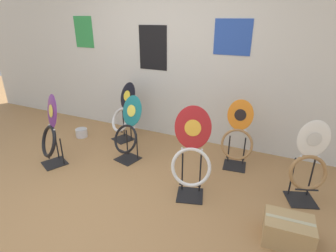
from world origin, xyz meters
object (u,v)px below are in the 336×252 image
paint_can (82,132)px  toilet_seat_display_purple_note (50,135)px  toilet_seat_display_teal_sax (128,131)px  toilet_seat_display_crimson_swirl (191,158)px  toilet_seat_display_orange_sun (238,138)px  toilet_seat_display_white_plain (309,165)px  storage_box (288,231)px  toilet_seat_display_jazz_black (123,113)px

paint_can → toilet_seat_display_purple_note: bearing=-71.5°
toilet_seat_display_purple_note → paint_can: 0.92m
toilet_seat_display_teal_sax → toilet_seat_display_crimson_swirl: bearing=-21.3°
toilet_seat_display_orange_sun → toilet_seat_display_white_plain: 0.89m
toilet_seat_display_crimson_swirl → storage_box: bearing=-13.8°
toilet_seat_display_teal_sax → toilet_seat_display_jazz_black: (-0.41, 0.50, 0.03)m
toilet_seat_display_purple_note → storage_box: bearing=-2.2°
toilet_seat_display_crimson_swirl → storage_box: (0.98, -0.24, -0.35)m
toilet_seat_display_teal_sax → toilet_seat_display_jazz_black: size_ratio=0.97×
toilet_seat_display_teal_sax → toilet_seat_display_orange_sun: bearing=17.2°
toilet_seat_display_crimson_swirl → storage_box: 1.07m
toilet_seat_display_orange_sun → toilet_seat_display_white_plain: bearing=-27.4°
storage_box → toilet_seat_display_teal_sax: bearing=162.3°
toilet_seat_display_teal_sax → toilet_seat_display_crimson_swirl: toilet_seat_display_crimson_swirl is taller
toilet_seat_display_teal_sax → paint_can: bearing=166.3°
storage_box → toilet_seat_display_crimson_swirl: bearing=166.2°
toilet_seat_display_jazz_black → storage_box: bearing=-25.2°
toilet_seat_display_purple_note → toilet_seat_display_white_plain: bearing=10.5°
toilet_seat_display_purple_note → toilet_seat_display_white_plain: toilet_seat_display_purple_note is taller
toilet_seat_display_purple_note → toilet_seat_display_crimson_swirl: bearing=4.0°
toilet_seat_display_jazz_black → toilet_seat_display_crimson_swirl: bearing=-31.9°
toilet_seat_display_teal_sax → storage_box: size_ratio=2.08×
toilet_seat_display_teal_sax → toilet_seat_display_purple_note: size_ratio=0.93×
storage_box → toilet_seat_display_white_plain: bearing=80.0°
toilet_seat_display_purple_note → toilet_seat_display_crimson_swirl: size_ratio=0.93×
toilet_seat_display_jazz_black → storage_box: size_ratio=2.14×
toilet_seat_display_orange_sun → toilet_seat_display_crimson_swirl: (-0.31, -0.83, 0.07)m
toilet_seat_display_orange_sun → paint_can: bearing=-176.4°
paint_can → storage_box: 3.26m
toilet_seat_display_teal_sax → paint_can: 1.17m
toilet_seat_display_purple_note → toilet_seat_display_crimson_swirl: (1.87, 0.13, 0.05)m
toilet_seat_display_purple_note → storage_box: size_ratio=2.24×
toilet_seat_display_crimson_swirl → storage_box: size_ratio=2.41×
toilet_seat_display_crimson_swirl → toilet_seat_display_teal_sax: bearing=158.7°
paint_can → toilet_seat_display_jazz_black: bearing=19.0°
toilet_seat_display_teal_sax → toilet_seat_display_orange_sun: 1.42m
storage_box → toilet_seat_display_jazz_black: bearing=154.8°
toilet_seat_display_teal_sax → toilet_seat_display_purple_note: toilet_seat_display_purple_note is taller
toilet_seat_display_orange_sun → toilet_seat_display_teal_sax: bearing=-162.8°
toilet_seat_display_crimson_swirl → paint_can: (-2.14, 0.67, -0.39)m
toilet_seat_display_white_plain → toilet_seat_display_teal_sax: bearing=-179.7°
toilet_seat_display_jazz_black → storage_box: (2.44, -1.15, -0.32)m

